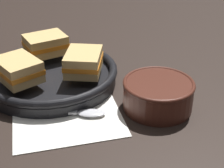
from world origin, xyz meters
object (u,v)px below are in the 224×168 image
object	(u,v)px
sandwich_near_left	(84,62)
sandwich_far_left	(18,70)
soup_bowl	(158,93)
sandwich_near_right	(46,44)
skillet	(50,75)
spoon	(79,113)

from	to	relation	value
sandwich_near_left	sandwich_far_left	distance (m)	0.14
soup_bowl	sandwich_near_right	world-z (taller)	sandwich_near_right
skillet	sandwich_near_right	world-z (taller)	sandwich_near_right
sandwich_near_left	sandwich_near_right	xyz separation A→B (m)	(-0.06, 0.12, 0.00)
soup_bowl	sandwich_far_left	bearing A→B (deg)	152.52
sandwich_near_right	sandwich_far_left	size ratio (longest dim) A/B	0.93
soup_bowl	spoon	size ratio (longest dim) A/B	0.84
sandwich_near_left	spoon	bearing A→B (deg)	-110.30
skillet	sandwich_near_right	xyz separation A→B (m)	(0.01, 0.08, 0.04)
skillet	soup_bowl	bearing A→B (deg)	-42.19
skillet	sandwich_far_left	size ratio (longest dim) A/B	3.53
sandwich_near_right	sandwich_far_left	xyz separation A→B (m)	(-0.08, -0.12, 0.00)
soup_bowl	sandwich_near_right	size ratio (longest dim) A/B	1.32
sandwich_near_left	sandwich_near_right	size ratio (longest dim) A/B	1.09
soup_bowl	skillet	distance (m)	0.26
soup_bowl	sandwich_near_left	size ratio (longest dim) A/B	1.21
skillet	spoon	bearing A→B (deg)	-78.91
soup_bowl	skillet	xyz separation A→B (m)	(-0.19, 0.17, -0.01)
soup_bowl	sandwich_far_left	size ratio (longest dim) A/B	1.23
spoon	skillet	xyz separation A→B (m)	(-0.03, 0.15, 0.01)
soup_bowl	sandwich_far_left	xyz separation A→B (m)	(-0.26, 0.14, 0.03)
sandwich_near_left	skillet	bearing A→B (deg)	146.98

